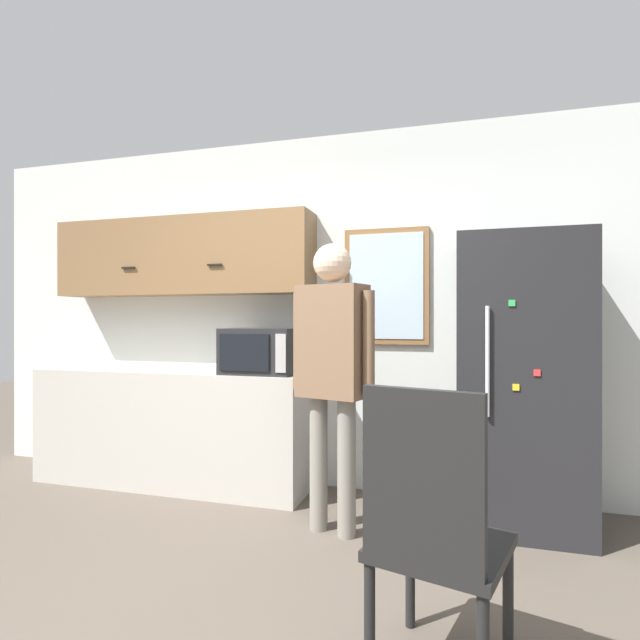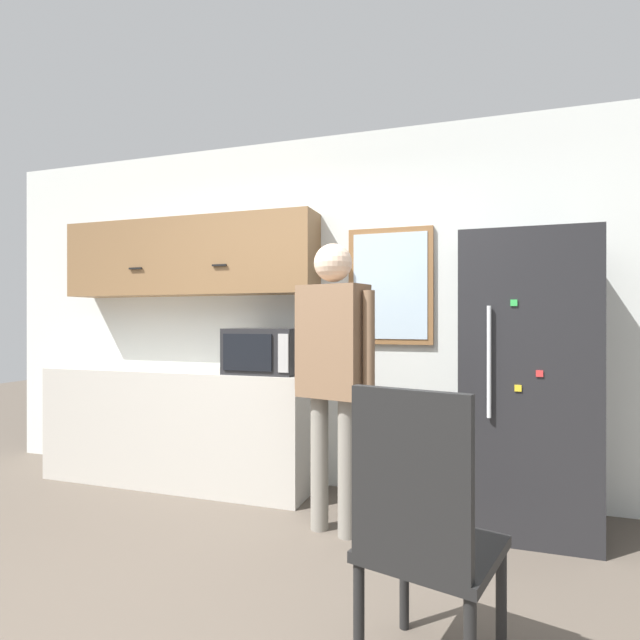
% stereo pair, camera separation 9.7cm
% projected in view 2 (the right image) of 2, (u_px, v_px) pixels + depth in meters
% --- Properties ---
extents(back_wall, '(6.00, 0.06, 2.70)m').
position_uv_depth(back_wall, '(325.00, 311.00, 3.88)').
color(back_wall, silver).
rests_on(back_wall, ground_plane).
extents(counter, '(2.18, 0.56, 0.89)m').
position_uv_depth(counter, '(179.00, 425.00, 3.94)').
color(counter, '#BCB7AD').
rests_on(counter, ground_plane).
extents(upper_cabinets, '(2.18, 0.33, 0.62)m').
position_uv_depth(upper_cabinets, '(188.00, 257.00, 4.05)').
color(upper_cabinets, olive).
extents(microwave, '(0.53, 0.39, 0.33)m').
position_uv_depth(microwave, '(265.00, 351.00, 3.64)').
color(microwave, '#232326').
rests_on(microwave, counter).
extents(person, '(0.54, 0.32, 1.74)m').
position_uv_depth(person, '(333.00, 356.00, 3.00)').
color(person, gray).
rests_on(person, ground_plane).
extents(refrigerator, '(0.76, 0.71, 1.80)m').
position_uv_depth(refrigerator, '(524.00, 381.00, 3.08)').
color(refrigerator, '#232326').
rests_on(refrigerator, ground_plane).
extents(chair, '(0.55, 0.55, 1.06)m').
position_uv_depth(chair, '(422.00, 527.00, 1.72)').
color(chair, black).
rests_on(chair, ground_plane).
extents(window, '(0.63, 0.05, 0.86)m').
position_uv_depth(window, '(390.00, 286.00, 3.68)').
color(window, olive).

